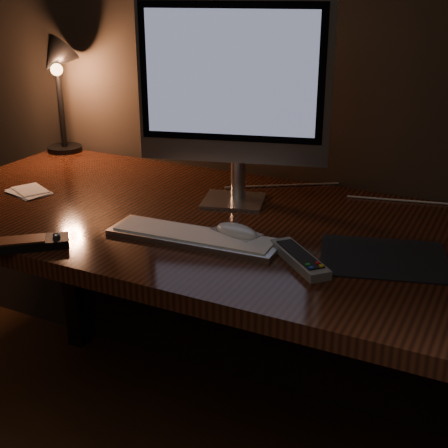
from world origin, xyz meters
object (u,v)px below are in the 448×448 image
at_px(monitor, 233,88).
at_px(desk_lamp, 57,75).
at_px(media_remote, 31,243).
at_px(mouse, 237,234).
at_px(desk, 226,256).
at_px(keyboard, 194,236).
at_px(tv_remote, 299,258).

height_order(monitor, desk_lamp, monitor).
bearing_deg(media_remote, mouse, -6.63).
relative_size(desk, keyboard, 4.05).
bearing_deg(monitor, desk_lamp, 150.39).
distance_m(media_remote, tv_remote, 0.58).
height_order(mouse, tv_remote, tv_remote).
height_order(media_remote, tv_remote, media_remote).
height_order(monitor, tv_remote, monitor).
bearing_deg(desk_lamp, desk, -21.70).
bearing_deg(desk_lamp, keyboard, -34.53).
height_order(desk, keyboard, keyboard).
relative_size(desk, mouse, 14.15).
xyz_separation_m(monitor, desk_lamp, (-0.71, 0.17, -0.04)).
bearing_deg(desk, tv_remote, -38.21).
height_order(keyboard, mouse, mouse).
relative_size(mouse, tv_remote, 0.67).
xyz_separation_m(monitor, mouse, (0.11, -0.21, -0.29)).
bearing_deg(desk, mouse, -56.40).
distance_m(keyboard, tv_remote, 0.26).
relative_size(tv_remote, desk_lamp, 0.44).
xyz_separation_m(keyboard, tv_remote, (0.25, -0.01, 0.00)).
distance_m(mouse, desk_lamp, 0.94).
distance_m(mouse, media_remote, 0.45).
bearing_deg(tv_remote, mouse, -156.64).
distance_m(desk, monitor, 0.43).
xyz_separation_m(tv_remote, desk_lamp, (-0.99, 0.45, 0.25)).
distance_m(monitor, media_remote, 0.60).
xyz_separation_m(keyboard, desk_lamp, (-0.74, 0.44, 0.25)).
relative_size(mouse, media_remote, 0.71).
height_order(desk, tv_remote, tv_remote).
bearing_deg(tv_remote, keyboard, -139.61).
xyz_separation_m(media_remote, tv_remote, (0.55, 0.19, -0.00)).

